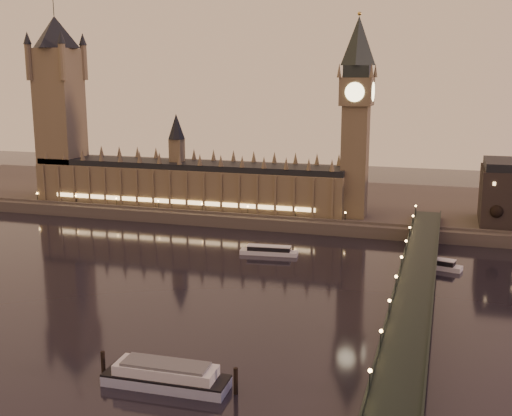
{
  "coord_description": "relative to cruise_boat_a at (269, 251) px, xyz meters",
  "views": [
    {
      "loc": [
        100.15,
        -209.8,
        81.11
      ],
      "look_at": [
        26.39,
        35.0,
        26.45
      ],
      "focal_mm": 45.0,
      "sensor_mm": 36.0,
      "label": 1
    }
  ],
  "objects": [
    {
      "name": "moored_barge",
      "position": [
        7.5,
        -126.87,
        1.16
      ],
      "size": [
        38.73,
        10.26,
        7.1
      ],
      "rotation": [
        0.0,
        0.0,
        0.03
      ],
      "color": "#9BA7C6",
      "rests_on": "ground"
    },
    {
      "name": "victoria_tower",
      "position": [
        -145.34,
        62.34,
        63.96
      ],
      "size": [
        31.68,
        31.68,
        118.0
      ],
      "color": "brown",
      "rests_on": "ground"
    },
    {
      "name": "big_ben",
      "position": [
        28.65,
        62.33,
        62.12
      ],
      "size": [
        17.68,
        17.68,
        104.0
      ],
      "color": "brown",
      "rests_on": "ground"
    },
    {
      "name": "far_embankment",
      "position": [
        4.66,
        106.34,
        1.17
      ],
      "size": [
        560.0,
        130.0,
        6.0
      ],
      "primitive_type": "cube",
      "color": "#423D35",
      "rests_on": "ground"
    },
    {
      "name": "cruise_boat_a",
      "position": [
        0.0,
        0.0,
        0.0
      ],
      "size": [
        26.44,
        8.26,
        4.16
      ],
      "rotation": [
        0.0,
        0.0,
        0.1
      ],
      "color": "silver",
      "rests_on": "ground"
    },
    {
      "name": "cruise_boat_b",
      "position": [
        71.63,
        0.79,
        0.08
      ],
      "size": [
        24.25,
        11.24,
        4.34
      ],
      "rotation": [
        0.0,
        0.0,
        -0.24
      ],
      "color": "silver",
      "rests_on": "ground"
    },
    {
      "name": "ground",
      "position": [
        -25.34,
        -58.66,
        -1.83
      ],
      "size": [
        700.0,
        700.0,
        0.0
      ],
      "primitive_type": "plane",
      "color": "black",
      "rests_on": "ground"
    },
    {
      "name": "bare_tree_0",
      "position": [
        97.46,
        50.34,
        14.37
      ],
      "size": [
        6.71,
        6.71,
        13.65
      ],
      "color": "black",
      "rests_on": "ground"
    },
    {
      "name": "westminster_bridge",
      "position": [
        66.27,
        -58.66,
        3.68
      ],
      "size": [
        13.2,
        260.0,
        15.3
      ],
      "color": "black",
      "rests_on": "ground"
    },
    {
      "name": "palace_of_westminster",
      "position": [
        -65.46,
        62.34,
        19.87
      ],
      "size": [
        180.0,
        26.62,
        52.0
      ],
      "color": "brown",
      "rests_on": "ground"
    }
  ]
}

